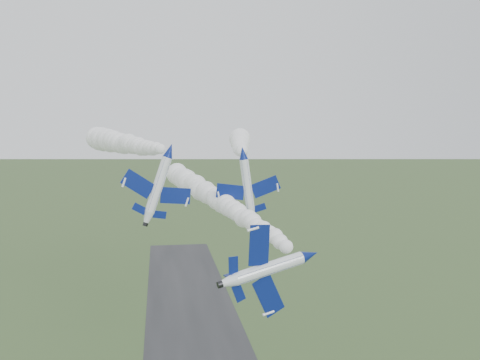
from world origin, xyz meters
name	(u,v)px	position (x,y,z in m)	size (l,w,h in m)	color
jet_lead	(310,255)	(9.38, -7.75, 33.42)	(4.90, 12.90, 10.57)	white
smoke_trail_jet_lead	(216,200)	(1.75, 24.93, 36.18)	(4.54, 60.06, 4.54)	white
jet_pair_left	(170,150)	(-6.36, 20.30, 45.02)	(11.41, 14.09, 4.70)	white
smoke_trail_jet_pair_left	(122,143)	(-16.01, 52.54, 45.61)	(5.93, 60.58, 5.93)	white
jet_pair_right	(243,153)	(5.86, 20.94, 44.53)	(10.86, 13.02, 3.36)	white
smoke_trail_jet_pair_right	(240,142)	(11.21, 58.72, 45.64)	(5.63, 70.37, 5.63)	white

